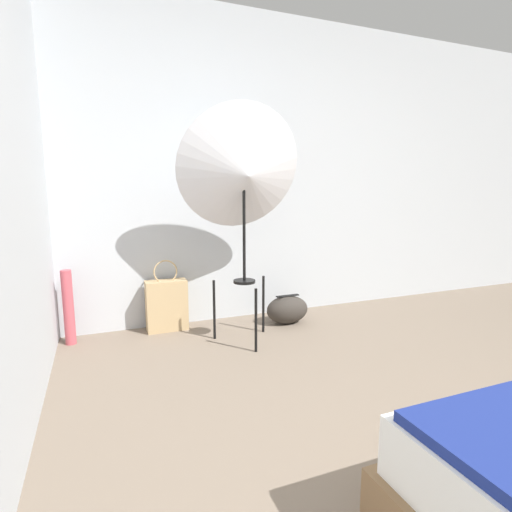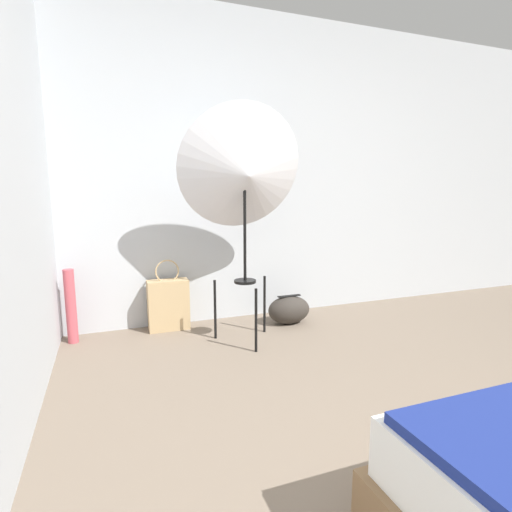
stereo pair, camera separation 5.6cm
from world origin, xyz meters
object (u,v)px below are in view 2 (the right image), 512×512
(tote_bag, at_px, (168,304))
(duffel_bag, at_px, (289,310))
(photo_umbrella, at_px, (245,173))
(paper_roll, at_px, (71,306))

(tote_bag, height_order, duffel_bag, tote_bag)
(photo_umbrella, height_order, paper_roll, photo_umbrella)
(photo_umbrella, xyz_separation_m, tote_bag, (-0.51, 0.45, -1.04))
(photo_umbrella, height_order, tote_bag, photo_umbrella)
(duffel_bag, bearing_deg, tote_bag, 167.99)
(photo_umbrella, xyz_separation_m, duffel_bag, (0.48, 0.24, -1.13))
(duffel_bag, relative_size, paper_roll, 0.66)
(photo_umbrella, height_order, duffel_bag, photo_umbrella)
(duffel_bag, bearing_deg, photo_umbrella, -153.30)
(tote_bag, relative_size, duffel_bag, 1.57)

